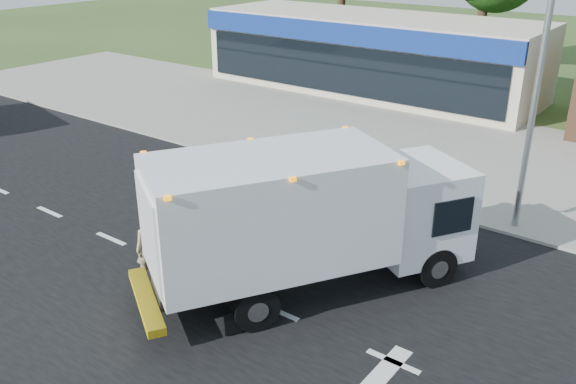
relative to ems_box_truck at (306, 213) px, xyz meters
The scene contains 9 objects.
ground 2.39m from the ems_box_truck, 87.67° to the right, with size 120.00×120.00×0.00m, color #385123.
road_asphalt 2.39m from the ems_box_truck, 87.67° to the right, with size 60.00×14.00×0.02m, color black.
sidewalk 7.29m from the ems_box_truck, 89.60° to the left, with size 60.00×2.40×0.12m, color gray.
parking_apron 12.97m from the ems_box_truck, 89.78° to the left, with size 60.00×9.00×0.02m, color gray.
lane_markings 3.55m from the ems_box_truck, 61.17° to the right, with size 55.20×7.00×0.01m.
ems_box_truck is the anchor object (origin of this frame).
emergency_worker 4.03m from the ems_box_truck, 149.05° to the right, with size 0.74×0.77×1.89m.
retail_strip_mall 20.77m from the ems_box_truck, 115.54° to the left, with size 18.00×6.20×4.00m.
traffic_signal_pole 7.41m from the ems_box_truck, 69.46° to the left, with size 3.51×0.25×8.00m.
Camera 1 is at (7.29, -9.34, 8.12)m, focal length 38.00 mm.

